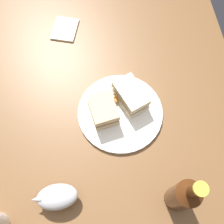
{
  "coord_description": "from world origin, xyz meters",
  "views": [
    {
      "loc": [
        0.33,
        -0.01,
        1.55
      ],
      "look_at": [
        -0.0,
        0.03,
        0.75
      ],
      "focal_mm": 42.44,
      "sensor_mm": 36.0,
      "label": 1
    }
  ],
  "objects_px": {
    "sandwich_half_right": "(104,110)",
    "cider_bottle": "(184,196)",
    "gravy_boat": "(57,197)",
    "sandwich_half_left": "(131,96)",
    "plate": "(120,112)",
    "napkin": "(65,29)"
  },
  "relations": [
    {
      "from": "sandwich_half_left",
      "to": "napkin",
      "type": "relative_size",
      "value": 1.28
    },
    {
      "from": "sandwich_half_right",
      "to": "cider_bottle",
      "type": "distance_m",
      "value": 0.35
    },
    {
      "from": "plate",
      "to": "gravy_boat",
      "type": "xyz_separation_m",
      "value": [
        0.25,
        -0.22,
        0.03
      ]
    },
    {
      "from": "gravy_boat",
      "to": "cider_bottle",
      "type": "distance_m",
      "value": 0.35
    },
    {
      "from": "plate",
      "to": "sandwich_half_right",
      "type": "relative_size",
      "value": 2.45
    },
    {
      "from": "sandwich_half_right",
      "to": "cider_bottle",
      "type": "height_order",
      "value": "cider_bottle"
    },
    {
      "from": "sandwich_half_left",
      "to": "sandwich_half_right",
      "type": "xyz_separation_m",
      "value": [
        0.04,
        -0.09,
        0.0
      ]
    },
    {
      "from": "gravy_boat",
      "to": "napkin",
      "type": "bearing_deg",
      "value": 175.59
    },
    {
      "from": "plate",
      "to": "cider_bottle",
      "type": "xyz_separation_m",
      "value": [
        0.29,
        0.13,
        0.09
      ]
    },
    {
      "from": "cider_bottle",
      "to": "sandwich_half_right",
      "type": "bearing_deg",
      "value": -147.93
    },
    {
      "from": "sandwich_half_right",
      "to": "gravy_boat",
      "type": "xyz_separation_m",
      "value": [
        0.25,
        -0.16,
        -0.01
      ]
    },
    {
      "from": "sandwich_half_left",
      "to": "sandwich_half_right",
      "type": "bearing_deg",
      "value": -66.26
    },
    {
      "from": "sandwich_half_left",
      "to": "napkin",
      "type": "bearing_deg",
      "value": -148.51
    },
    {
      "from": "sandwich_half_left",
      "to": "napkin",
      "type": "xyz_separation_m",
      "value": [
        -0.34,
        -0.21,
        -0.04
      ]
    },
    {
      "from": "plate",
      "to": "napkin",
      "type": "distance_m",
      "value": 0.41
    },
    {
      "from": "napkin",
      "to": "sandwich_half_left",
      "type": "bearing_deg",
      "value": 31.49
    },
    {
      "from": "plate",
      "to": "napkin",
      "type": "height_order",
      "value": "plate"
    },
    {
      "from": "plate",
      "to": "sandwich_half_right",
      "type": "height_order",
      "value": "sandwich_half_right"
    },
    {
      "from": "sandwich_half_right",
      "to": "gravy_boat",
      "type": "bearing_deg",
      "value": -32.9
    },
    {
      "from": "plate",
      "to": "cider_bottle",
      "type": "relative_size",
      "value": 1.15
    },
    {
      "from": "gravy_boat",
      "to": "sandwich_half_right",
      "type": "bearing_deg",
      "value": 147.1
    },
    {
      "from": "sandwich_half_left",
      "to": "gravy_boat",
      "type": "xyz_separation_m",
      "value": [
        0.29,
        -0.25,
        -0.0
      ]
    }
  ]
}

